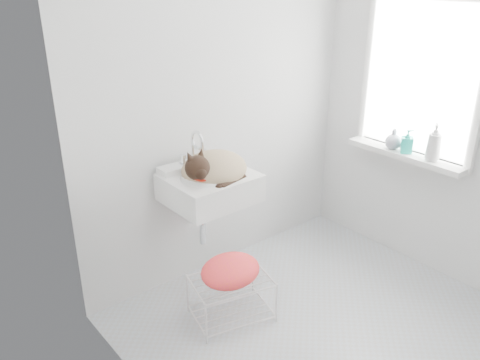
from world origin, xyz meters
TOP-DOWN VIEW (x-y plane):
  - floor at (0.00, 0.00)m, footprint 2.20×2.00m
  - back_wall at (0.00, 1.00)m, footprint 2.20×0.02m
  - right_wall at (1.10, 0.00)m, footprint 0.02×2.00m
  - left_wall at (-1.10, 0.00)m, footprint 0.02×2.00m
  - window_glass at (1.09, 0.20)m, footprint 0.01×0.80m
  - window_frame at (1.07, 0.20)m, footprint 0.04×0.90m
  - windowsill at (1.01, 0.20)m, footprint 0.16×0.88m
  - sink at (-0.30, 0.74)m, footprint 0.54×0.47m
  - faucet at (-0.30, 0.92)m, footprint 0.19×0.14m
  - cat at (-0.29, 0.72)m, footprint 0.46×0.38m
  - wire_rack at (-0.39, 0.42)m, footprint 0.53×0.43m
  - towel at (-0.40, 0.40)m, footprint 0.39×0.28m
  - bottle_a at (1.00, -0.01)m, footprint 0.12×0.12m
  - bottle_b at (1.00, 0.19)m, footprint 0.11×0.11m
  - bottle_c at (1.00, 0.30)m, footprint 0.15×0.15m

SIDE VIEW (x-z plane):
  - floor at x=0.00m, z-range -0.01..0.01m
  - wire_rack at x=-0.39m, z-range 0.01..0.29m
  - towel at x=-0.40m, z-range 0.23..0.39m
  - windowsill at x=1.01m, z-range 0.81..0.85m
  - sink at x=-0.30m, z-range 0.74..0.96m
  - bottle_a at x=1.00m, z-range 0.74..0.96m
  - bottle_b at x=1.00m, z-range 0.77..0.93m
  - bottle_c at x=1.00m, z-range 0.78..0.92m
  - cat at x=-0.29m, z-range 0.75..1.03m
  - faucet at x=-0.30m, z-range 0.89..1.09m
  - back_wall at x=0.00m, z-range 0.00..2.50m
  - right_wall at x=1.10m, z-range 0.00..2.50m
  - left_wall at x=-1.10m, z-range 0.00..2.50m
  - window_glass at x=1.09m, z-range 0.85..1.85m
  - window_frame at x=1.07m, z-range 0.80..1.90m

